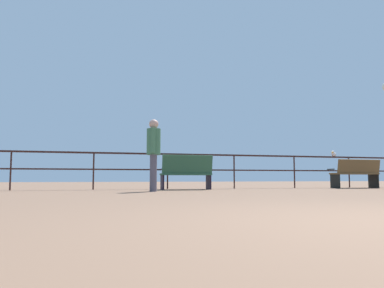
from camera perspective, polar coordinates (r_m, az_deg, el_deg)
name	(u,v)px	position (r m, az deg, el deg)	size (l,w,h in m)	color
pier_railing	(168,162)	(11.13, -3.70, -2.80)	(21.11, 0.05, 1.05)	#311916
bench_near_left	(186,172)	(10.54, -0.84, -4.18)	(1.44, 0.75, 0.95)	#29533A
bench_near_right	(356,172)	(13.22, 23.53, -3.92)	(1.55, 0.67, 0.91)	brown
person_at_railing	(154,150)	(9.14, -5.82, -0.89)	(0.33, 0.54, 1.74)	#4F4A58
seagull_on_rail	(334,154)	(13.58, 20.59, -1.40)	(0.34, 0.29, 0.19)	white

